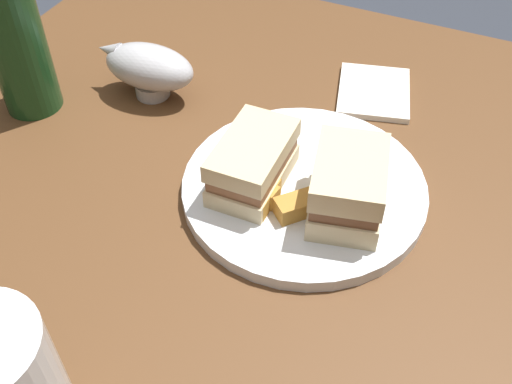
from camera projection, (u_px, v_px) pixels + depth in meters
plate at (304, 188)px, 0.66m from camera, size 0.26×0.26×0.02m
sandwich_half_left at (253, 162)px, 0.63m from camera, size 0.11×0.07×0.06m
sandwich_half_right at (348, 186)px, 0.60m from camera, size 0.11×0.09×0.07m
potato_wedge_front at (265, 198)px, 0.62m from camera, size 0.05×0.02×0.02m
potato_wedge_middle at (302, 204)px, 0.62m from camera, size 0.06×0.05×0.02m
potato_wedge_back at (254, 190)px, 0.63m from camera, size 0.02×0.06×0.02m
gravy_boat at (148, 67)px, 0.76m from camera, size 0.07×0.13×0.07m
cider_bottle at (11, 28)px, 0.70m from camera, size 0.07×0.07×0.28m
napkin at (374, 92)px, 0.79m from camera, size 0.13×0.12×0.01m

